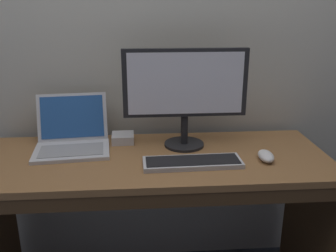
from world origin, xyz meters
TOP-DOWN VIEW (x-y plane):
  - desk at (0.00, -0.01)m, footprint 1.54×0.59m
  - laptop_silver at (-0.38, 0.11)m, footprint 0.36×0.34m
  - external_monitor at (0.14, 0.11)m, footprint 0.56×0.19m
  - wired_keyboard at (0.15, -0.10)m, footprint 0.42×0.14m
  - computer_mouse at (0.47, -0.08)m, footprint 0.07×0.12m
  - external_drive_box at (-0.15, 0.19)m, footprint 0.11×0.11m

SIDE VIEW (x-z plane):
  - desk at x=0.00m, z-range 0.19..0.96m
  - wired_keyboard at x=0.15m, z-range 0.77..0.79m
  - computer_mouse at x=0.47m, z-range 0.77..0.81m
  - external_drive_box at x=-0.15m, z-range 0.77..0.81m
  - laptop_silver at x=-0.38m, z-range 0.70..0.93m
  - external_monitor at x=0.14m, z-range 0.82..1.27m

